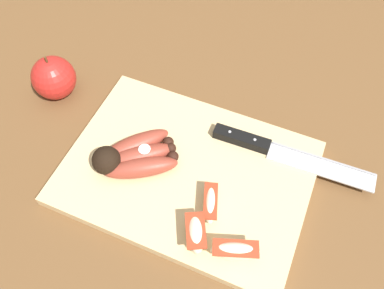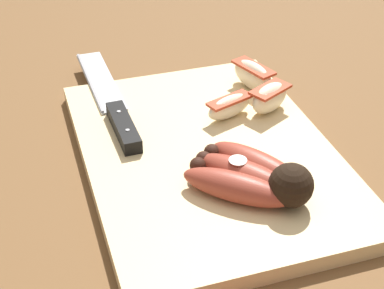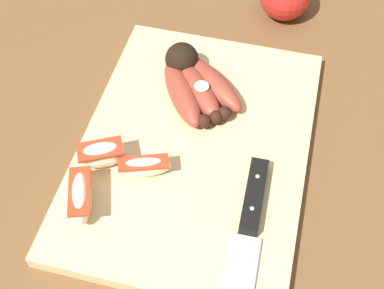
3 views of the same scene
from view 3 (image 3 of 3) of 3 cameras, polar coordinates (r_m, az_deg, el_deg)
ground_plane at (r=0.70m, az=2.11°, el=-0.14°), size 6.00×6.00×0.00m
cutting_board at (r=0.69m, az=0.29°, el=-0.42°), size 0.41×0.29×0.02m
banana_bunch at (r=0.72m, az=0.31°, el=6.74°), size 0.14×0.14×0.05m
chefs_knife at (r=0.61m, az=6.15°, el=-9.64°), size 0.28×0.04×0.02m
apple_wedge_near at (r=0.64m, az=-5.29°, el=-2.45°), size 0.04×0.07×0.03m
apple_wedge_middle at (r=0.65m, az=-9.91°, el=-1.11°), size 0.05×0.07×0.04m
apple_wedge_far at (r=0.62m, az=-12.06°, el=-5.58°), size 0.08×0.05×0.04m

